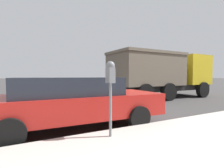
{
  "coord_description": "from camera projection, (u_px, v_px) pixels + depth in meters",
  "views": [
    {
      "loc": [
        -5.96,
        2.06,
        1.47
      ],
      "look_at": [
        -2.32,
        0.12,
        1.28
      ],
      "focal_mm": 28.0,
      "sensor_mm": 36.0,
      "label": 1
    }
  ],
  "objects": [
    {
      "name": "parking_meter",
      "position": [
        110.0,
        79.0,
        3.75
      ],
      "size": [
        0.21,
        0.19,
        1.63
      ],
      "color": "gray",
      "rests_on": "sidewalk"
    },
    {
      "name": "car_red",
      "position": [
        73.0,
        101.0,
        4.95
      ],
      "size": [
        2.25,
        5.06,
        1.43
      ],
      "rotation": [
        0.0,
        0.0,
        3.11
      ],
      "color": "#B21E19",
      "rests_on": "ground_plane"
    },
    {
      "name": "dump_truck",
      "position": [
        161.0,
        73.0,
        11.69
      ],
      "size": [
        3.02,
        7.21,
        2.93
      ],
      "rotation": [
        0.0,
        0.0,
        3.16
      ],
      "color": "black",
      "rests_on": "ground_plane"
    },
    {
      "name": "ground_plane",
      "position": [
        85.0,
        117.0,
        6.29
      ],
      "size": [
        220.0,
        220.0,
        0.0
      ],
      "primitive_type": "plane",
      "color": "#3D3A3A"
    }
  ]
}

